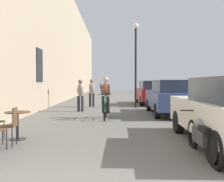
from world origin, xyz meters
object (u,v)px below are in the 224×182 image
parked_car_second (171,97)px  parked_car_third (152,92)px  cyclist_on_bicycle (106,99)px  pedestrian_near (80,93)px  parked_motorcycle (203,136)px  street_lamp (136,54)px  cafe_chair_mid_toward_wall (10,124)px  cafe_table_mid (18,119)px  pedestrian_mid (92,91)px

parked_car_second → parked_car_third: (0.00, 5.64, 0.00)m
cyclist_on_bicycle → parked_car_third: (2.98, 6.90, 0.01)m
pedestrian_near → parked_motorcycle: size_ratio=0.76×
street_lamp → parked_car_second: size_ratio=1.09×
cyclist_on_bicycle → parked_motorcycle: cyclist_on_bicycle is taller
cafe_chair_mid_toward_wall → parked_car_third: (5.10, 11.49, 0.31)m
cafe_chair_mid_toward_wall → street_lamp: (3.78, 9.06, 2.59)m
parked_car_second → cafe_table_mid: bearing=-135.1°
parked_car_second → parked_motorcycle: size_ratio=2.10×
pedestrian_mid → parked_motorcycle: 11.10m
cafe_chair_mid_toward_wall → pedestrian_near: bearing=83.8°
cafe_table_mid → cafe_chair_mid_toward_wall: cafe_chair_mid_toward_wall is taller
cafe_table_mid → pedestrian_near: pedestrian_near is taller
parked_car_second → parked_car_third: 5.64m
pedestrian_near → parked_car_second: (4.31, -1.34, -0.10)m
parked_car_third → parked_motorcycle: bearing=-94.4°
street_lamp → parked_car_third: (1.32, 2.43, -2.28)m
pedestrian_mid → parked_car_second: bearing=-45.1°
cyclist_on_bicycle → parked_car_second: 3.23m
street_lamp → cafe_table_mid: bearing=-114.7°
parked_car_third → parked_motorcycle: (-0.94, -12.38, -0.42)m
cyclist_on_bicycle → parked_car_third: 7.52m
cafe_chair_mid_toward_wall → pedestrian_mid: bearing=83.2°
cafe_table_mid → parked_car_third: parked_car_third is taller
pedestrian_mid → parked_car_second: pedestrian_mid is taller
parked_car_second → parked_car_third: parked_car_third is taller
cafe_chair_mid_toward_wall → cafe_table_mid: bearing=96.4°
street_lamp → parked_motorcycle: (0.38, -9.95, -2.70)m
pedestrian_mid → parked_car_second: (3.92, -3.94, -0.13)m
pedestrian_mid → cafe_chair_mid_toward_wall: bearing=-96.8°
cafe_table_mid → pedestrian_mid: size_ratio=0.43×
parked_motorcycle → parked_car_second: bearing=82.0°
parked_motorcycle → pedestrian_near: bearing=112.6°
cafe_table_mid → parked_car_second: bearing=44.9°
pedestrian_mid → parked_car_third: pedestrian_mid is taller
street_lamp → parked_car_second: street_lamp is taller
cyclist_on_bicycle → pedestrian_near: (-1.33, 2.60, 0.11)m
pedestrian_mid → parked_car_third: 4.28m
street_lamp → cyclist_on_bicycle: bearing=-110.4°
cafe_chair_mid_toward_wall → parked_car_third: size_ratio=0.20×
street_lamp → cafe_chair_mid_toward_wall: bearing=-112.6°
parked_car_second → cyclist_on_bicycle: bearing=-157.1°
cafe_table_mid → parked_motorcycle: 4.52m
cafe_table_mid → pedestrian_mid: (1.25, 9.10, 0.43)m
parked_car_second → parked_motorcycle: (-0.94, -6.74, -0.41)m
cafe_chair_mid_toward_wall → cyclist_on_bicycle: (2.12, 4.59, 0.29)m
cafe_chair_mid_toward_wall → parked_car_second: parked_car_second is taller
cafe_table_mid → pedestrian_mid: pedestrian_mid is taller
cafe_table_mid → street_lamp: 9.58m
parked_motorcycle → parked_car_third: bearing=85.6°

